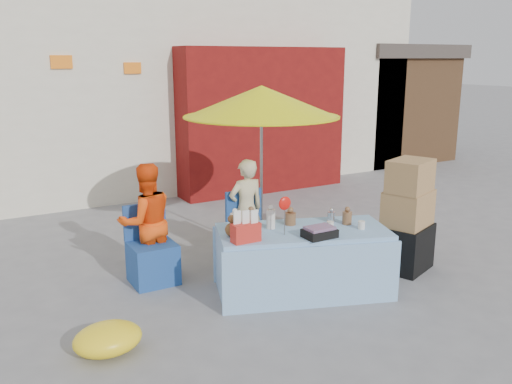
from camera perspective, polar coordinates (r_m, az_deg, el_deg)
ground at (r=5.71m, az=3.13°, el=-11.06°), size 80.00×80.00×0.00m
backdrop at (r=12.33m, az=-14.61°, el=16.73°), size 14.00×8.00×7.80m
market_table at (r=5.73m, az=4.84°, el=-7.14°), size 1.97×1.39×1.08m
chair_left at (r=6.09m, az=-10.85°, el=-7.04°), size 0.48×0.47×0.85m
chair_right at (r=6.57m, az=-0.46°, el=-5.21°), size 0.48×0.47×0.85m
vendor_orange at (r=6.08m, az=-11.44°, el=-3.10°), size 0.64×0.50×1.31m
vendor_beige at (r=6.57m, az=-1.04°, el=-1.86°), size 0.45×0.30×1.24m
umbrella at (r=6.62m, az=0.58°, el=9.45°), size 1.90×1.90×2.09m
box_stack at (r=6.47m, az=15.62°, el=-2.81°), size 0.72×0.66×1.31m
tarp_bundle at (r=4.84m, az=-15.34°, el=-14.68°), size 0.71×0.65×0.26m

